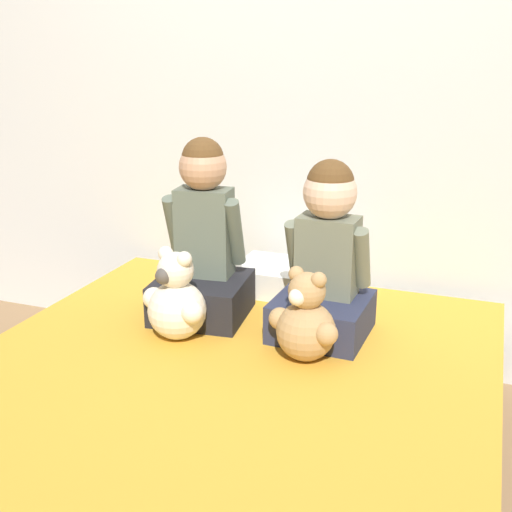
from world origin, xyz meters
TOP-DOWN VIEW (x-y plane):
  - ground_plane at (0.00, 0.00)m, footprint 14.00×14.00m
  - wall_behind_bed at (0.00, 1.07)m, footprint 8.00×0.06m
  - bed at (0.00, 0.00)m, footprint 1.69×1.93m
  - child_on_left at (-0.24, 0.45)m, footprint 0.36×0.36m
  - child_on_right at (0.23, 0.46)m, footprint 0.33×0.33m
  - teddy_bear_held_by_left_child at (-0.24, 0.22)m, footprint 0.26×0.20m
  - teddy_bear_held_by_right_child at (0.23, 0.23)m, footprint 0.25×0.19m
  - pillow_at_headboard at (0.00, 0.79)m, footprint 0.45×0.29m

SIDE VIEW (x-z plane):
  - ground_plane at x=0.00m, z-range 0.00..0.00m
  - bed at x=0.00m, z-range 0.00..0.39m
  - pillow_at_headboard at x=0.00m, z-range 0.39..0.50m
  - teddy_bear_held_by_right_child at x=0.23m, z-range 0.37..0.68m
  - teddy_bear_held_by_left_child at x=-0.24m, z-range 0.37..0.69m
  - child_on_right at x=0.23m, z-range 0.35..0.97m
  - child_on_left at x=-0.24m, z-range 0.33..1.00m
  - wall_behind_bed at x=0.00m, z-range 0.00..2.50m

